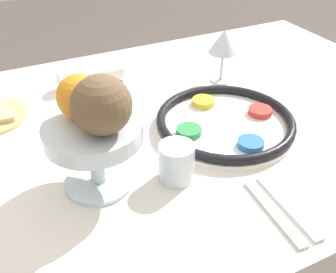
{
  "coord_description": "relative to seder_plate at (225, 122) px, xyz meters",
  "views": [
    {
      "loc": [
        0.35,
        0.68,
        1.24
      ],
      "look_at": [
        0.06,
        0.11,
        0.79
      ],
      "focal_mm": 42.0,
      "sensor_mm": 36.0,
      "label": 1
    }
  ],
  "objects": [
    {
      "name": "napkin_roll",
      "position": [
        0.21,
        -0.33,
        0.01
      ],
      "size": [
        0.17,
        0.06,
        0.05
      ],
      "color": "white",
      "rests_on": "dining_table"
    },
    {
      "name": "wine_glass",
      "position": [
        -0.12,
        -0.2,
        0.09
      ],
      "size": [
        0.08,
        0.08,
        0.14
      ],
      "color": "silver",
      "rests_on": "dining_table"
    },
    {
      "name": "cup_near",
      "position": [
        0.18,
        0.11,
        0.02
      ],
      "size": [
        0.07,
        0.07,
        0.07
      ],
      "color": "silver",
      "rests_on": "dining_table"
    },
    {
      "name": "coconut",
      "position": [
        0.3,
        0.08,
        0.16
      ],
      "size": [
        0.1,
        0.1,
        0.1
      ],
      "color": "brown",
      "rests_on": "fruit_stand"
    },
    {
      "name": "seder_plate",
      "position": [
        0.0,
        0.0,
        0.0
      ],
      "size": [
        0.31,
        0.31,
        0.03
      ],
      "color": "white",
      "rests_on": "dining_table"
    },
    {
      "name": "dining_table",
      "position": [
        0.09,
        -0.08,
        -0.39
      ],
      "size": [
        1.39,
        0.89,
        0.75
      ],
      "color": "silver",
      "rests_on": "ground_plane"
    },
    {
      "name": "fork_left",
      "position": [
        0.04,
        0.26,
        -0.01
      ],
      "size": [
        0.03,
        0.16,
        0.01
      ],
      "color": "silver",
      "rests_on": "dining_table"
    },
    {
      "name": "spoon",
      "position": [
        0.21,
        -0.38,
        -0.01
      ],
      "size": [
        0.15,
        0.06,
        0.01
      ],
      "color": "silver",
      "rests_on": "dining_table"
    },
    {
      "name": "orange_fruit",
      "position": [
        0.32,
        0.02,
        0.15
      ],
      "size": [
        0.08,
        0.08,
        0.08
      ],
      "color": "orange",
      "rests_on": "fruit_stand"
    },
    {
      "name": "fork_right",
      "position": [
        0.07,
        0.26,
        -0.01
      ],
      "size": [
        0.03,
        0.16,
        0.01
      ],
      "color": "silver",
      "rests_on": "dining_table"
    },
    {
      "name": "fruit_stand",
      "position": [
        0.31,
        0.06,
        0.08
      ],
      "size": [
        0.17,
        0.17,
        0.13
      ],
      "color": "silver",
      "rests_on": "dining_table"
    }
  ]
}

